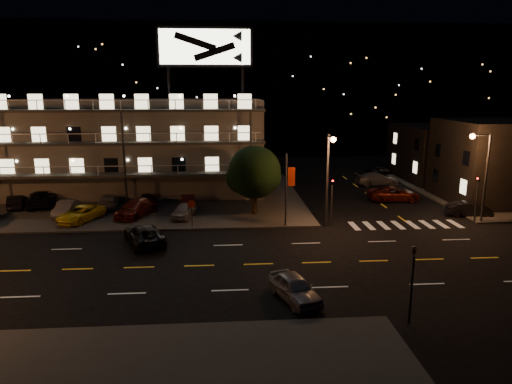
{
  "coord_description": "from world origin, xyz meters",
  "views": [
    {
      "loc": [
        -0.3,
        -29.03,
        11.61
      ],
      "look_at": [
        2.42,
        8.0,
        3.22
      ],
      "focal_mm": 32.0,
      "sensor_mm": 36.0,
      "label": 1
    }
  ],
  "objects": [
    {
      "name": "lot_car_5",
      "position": [
        -20.69,
        16.09,
        0.8
      ],
      "size": [
        2.57,
        4.2,
        1.31
      ],
      "primitive_type": "imported",
      "rotation": [
        0.0,
        0.0,
        3.47
      ],
      "color": "black",
      "rests_on": "curb_nw"
    },
    {
      "name": "stop_sign",
      "position": [
        -3.0,
        8.57,
        1.71
      ],
      "size": [
        0.91,
        0.11,
        2.61
      ],
      "color": "#2D2D30",
      "rests_on": "ground"
    },
    {
      "name": "tree",
      "position": [
        2.54,
        12.3,
        3.98
      ],
      "size": [
        5.11,
        4.93,
        6.44
      ],
      "color": "black",
      "rests_on": "curb_nw"
    },
    {
      "name": "streetlight_ne",
      "position": [
        22.14,
        8.3,
        4.96
      ],
      "size": [
        1.92,
        0.44,
        8.0
      ],
      "color": "#2D2D30",
      "rests_on": "ground"
    },
    {
      "name": "side_car_1",
      "position": [
        17.75,
        16.92,
        0.77
      ],
      "size": [
        5.53,
        2.59,
        1.53
      ],
      "primitive_type": "imported",
      "rotation": [
        0.0,
        0.0,
        1.56
      ],
      "color": "#52130B",
      "rests_on": "ground"
    },
    {
      "name": "side_bldg_back",
      "position": [
        29.99,
        28.0,
        3.5
      ],
      "size": [
        14.06,
        12.0,
        7.0
      ],
      "color": "black",
      "rests_on": "ground"
    },
    {
      "name": "curb_ne",
      "position": [
        30.0,
        20.0,
        0.07
      ],
      "size": [
        16.0,
        24.0,
        0.15
      ],
      "primitive_type": "cube",
      "color": "#3D3C3A",
      "rests_on": "ground"
    },
    {
      "name": "ground",
      "position": [
        0.0,
        0.0,
        0.0
      ],
      "size": [
        140.0,
        140.0,
        0.0
      ],
      "primitive_type": "plane",
      "color": "black",
      "rests_on": "ground"
    },
    {
      "name": "lot_car_4",
      "position": [
        -3.93,
        11.51,
        0.79
      ],
      "size": [
        2.47,
        4.03,
        1.28
      ],
      "primitive_type": "imported",
      "rotation": [
        0.0,
        0.0,
        -0.27
      ],
      "color": "gray",
      "rests_on": "curb_nw"
    },
    {
      "name": "road_car_east",
      "position": [
        3.61,
        -5.47,
        0.71
      ],
      "size": [
        2.96,
        4.51,
        1.43
      ],
      "primitive_type": "imported",
      "rotation": [
        0.0,
        0.0,
        0.33
      ],
      "color": "gray",
      "rests_on": "ground"
    },
    {
      "name": "signal_ne",
      "position": [
        22.0,
        8.5,
        2.57
      ],
      "size": [
        0.27,
        0.2,
        4.6
      ],
      "color": "#2D2D30",
      "rests_on": "ground"
    },
    {
      "name": "lot_car_6",
      "position": [
        -18.48,
        16.89,
        0.92
      ],
      "size": [
        3.94,
        6.04,
        1.55
      ],
      "primitive_type": "imported",
      "rotation": [
        0.0,
        0.0,
        3.41
      ],
      "color": "black",
      "rests_on": "curb_nw"
    },
    {
      "name": "lot_car_3",
      "position": [
        -8.35,
        12.44,
        0.91
      ],
      "size": [
        4.0,
        5.68,
        1.53
      ],
      "primitive_type": "imported",
      "rotation": [
        0.0,
        0.0,
        -0.39
      ],
      "color": "#52130B",
      "rests_on": "curb_nw"
    },
    {
      "name": "streetlight_nc",
      "position": [
        8.5,
        7.94,
        4.96
      ],
      "size": [
        0.44,
        1.92,
        8.0
      ],
      "color": "#2D2D30",
      "rests_on": "ground"
    },
    {
      "name": "lot_car_8",
      "position": [
        -7.96,
        16.54,
        0.76
      ],
      "size": [
        2.37,
        3.85,
        1.22
      ],
      "primitive_type": "imported",
      "rotation": [
        0.0,
        0.0,
        3.42
      ],
      "color": "black",
      "rests_on": "curb_nw"
    },
    {
      "name": "lot_car_1",
      "position": [
        -14.89,
        13.03,
        0.83
      ],
      "size": [
        1.51,
        4.15,
        1.36
      ],
      "primitive_type": "imported",
      "rotation": [
        0.0,
        0.0,
        -0.02
      ],
      "color": "gray",
      "rests_on": "curb_nw"
    },
    {
      "name": "lot_car_7",
      "position": [
        -11.6,
        15.74,
        0.82
      ],
      "size": [
        2.35,
        4.78,
        1.34
      ],
      "primitive_type": "imported",
      "rotation": [
        0.0,
        0.0,
        3.25
      ],
      "color": "gray",
      "rests_on": "curb_nw"
    },
    {
      "name": "lot_car_2",
      "position": [
        -12.99,
        11.06,
        0.81
      ],
      "size": [
        3.96,
        5.23,
        1.32
      ],
      "primitive_type": "imported",
      "rotation": [
        0.0,
        0.0,
        -0.43
      ],
      "color": "yellow",
      "rests_on": "curb_nw"
    },
    {
      "name": "hill_backdrop",
      "position": [
        -5.94,
        68.78,
        11.55
      ],
      "size": [
        120.0,
        25.0,
        24.0
      ],
      "color": "black",
      "rests_on": "ground"
    },
    {
      "name": "side_car_0",
      "position": [
        22.57,
        10.52,
        0.67
      ],
      "size": [
        4.27,
        2.16,
        1.34
      ],
      "primitive_type": "imported",
      "rotation": [
        0.0,
        0.0,
        1.38
      ],
      "color": "black",
      "rests_on": "ground"
    },
    {
      "name": "banner_north",
      "position": [
        5.09,
        8.4,
        3.43
      ],
      "size": [
        0.83,
        0.16,
        6.4
      ],
      "color": "#2D2D30",
      "rests_on": "ground"
    },
    {
      "name": "curb_nw",
      "position": [
        -14.0,
        20.0,
        0.07
      ],
      "size": [
        44.0,
        24.0,
        0.15
      ],
      "primitive_type": "cube",
      "color": "#3D3C3A",
      "rests_on": "ground"
    },
    {
      "name": "motel",
      "position": [
        -9.94,
        23.88,
        5.34
      ],
      "size": [
        28.0,
        13.8,
        18.1
      ],
      "color": "gray",
      "rests_on": "ground"
    },
    {
      "name": "side_car_3",
      "position": [
        21.36,
        31.65,
        0.63
      ],
      "size": [
        3.87,
        2.03,
        1.26
      ],
      "primitive_type": "imported",
      "rotation": [
        0.0,
        0.0,
        1.72
      ],
      "color": "black",
      "rests_on": "ground"
    },
    {
      "name": "lot_car_9",
      "position": [
        -3.86,
        15.49,
        0.79
      ],
      "size": [
        1.74,
        4.02,
        1.29
      ],
      "primitive_type": "imported",
      "rotation": [
        0.0,
        0.0,
        3.24
      ],
      "color": "#52130B",
      "rests_on": "curb_nw"
    },
    {
      "name": "signal_sw",
      "position": [
        9.0,
        -8.5,
        2.57
      ],
      "size": [
        0.2,
        0.27,
        4.6
      ],
      "color": "#2D2D30",
      "rests_on": "ground"
    },
    {
      "name": "signal_nw",
      "position": [
        9.0,
        8.5,
        2.57
      ],
      "size": [
        0.2,
        0.27,
        4.6
      ],
      "color": "#2D2D30",
      "rests_on": "ground"
    },
    {
      "name": "side_car_2",
      "position": [
        18.65,
        24.98,
        0.77
      ],
      "size": [
        5.41,
        2.44,
        1.54
      ],
      "primitive_type": "imported",
      "rotation": [
        0.0,
        0.0,
        1.63
      ],
      "color": "gray",
      "rests_on": "ground"
    },
    {
      "name": "road_car_west",
      "position": [
        -6.4,
        4.89,
        0.73
      ],
      "size": [
        4.17,
        5.74,
        1.45
      ],
      "primitive_type": "imported",
      "rotation": [
        0.0,
        0.0,
        3.52
      ],
      "color": "black",
      "rests_on": "ground"
    }
  ]
}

